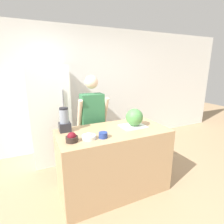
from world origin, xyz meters
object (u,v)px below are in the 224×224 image
(refrigerator, at_px, (50,114))
(person, at_px, (93,123))
(bowl_cherries, at_px, (72,138))
(blender, at_px, (64,121))
(bowl_cream, at_px, (89,137))
(watermelon, at_px, (134,117))
(bowl_small_blue, at_px, (103,135))

(refrigerator, xyz_separation_m, person, (0.61, -0.70, -0.05))
(bowl_cherries, relative_size, blender, 0.44)
(bowl_cherries, distance_m, blender, 0.40)
(bowl_cherries, xyz_separation_m, bowl_cream, (0.20, -0.00, -0.02))
(person, relative_size, blender, 5.03)
(person, bearing_deg, refrigerator, 131.09)
(watermelon, height_order, bowl_small_blue, watermelon)
(watermelon, height_order, blender, blender)
(bowl_cream, bearing_deg, person, 68.71)
(bowl_small_blue, distance_m, blender, 0.59)
(bowl_small_blue, bearing_deg, refrigerator, 107.73)
(watermelon, bearing_deg, bowl_cream, -167.42)
(bowl_cherries, relative_size, bowl_small_blue, 1.33)
(person, distance_m, watermelon, 0.78)
(refrigerator, xyz_separation_m, watermelon, (1.05, -1.31, 0.16))
(bowl_small_blue, bearing_deg, person, 80.92)
(bowl_small_blue, relative_size, blender, 0.33)
(refrigerator, relative_size, blender, 5.53)
(watermelon, relative_size, bowl_cherries, 1.73)
(bowl_cherries, height_order, blender, blender)
(refrigerator, relative_size, person, 1.10)
(watermelon, distance_m, bowl_cherries, 0.96)
(watermelon, relative_size, bowl_small_blue, 2.30)
(refrigerator, relative_size, watermelon, 7.28)
(watermelon, xyz_separation_m, bowl_small_blue, (-0.57, -0.21, -0.10))
(refrigerator, distance_m, bowl_cream, 1.51)
(person, distance_m, bowl_cream, 0.83)
(bowl_cherries, xyz_separation_m, bowl_small_blue, (0.37, -0.04, -0.01))
(refrigerator, distance_m, watermelon, 1.69)
(bowl_cream, bearing_deg, watermelon, 12.58)
(refrigerator, xyz_separation_m, bowl_small_blue, (0.48, -1.51, 0.06))
(person, bearing_deg, bowl_cherries, -123.37)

